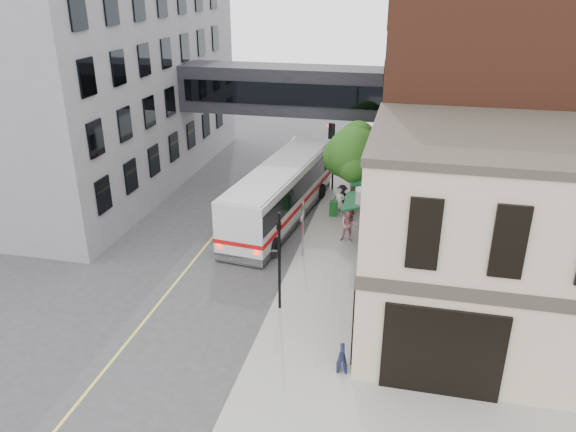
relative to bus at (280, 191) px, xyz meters
The scene contains 17 objects.
ground 11.79m from the bus, 80.81° to the right, with size 120.00×120.00×0.00m, color #38383A.
sidewalk_main 4.93m from the bus, 32.96° to the left, with size 4.00×60.00×0.15m, color gray.
corner_building 14.60m from the bus, 41.24° to the right, with size 10.19×8.12×8.45m.
brick_building 13.37m from the bus, 16.46° to the left, with size 13.76×18.00×14.00m.
opposite_building 16.62m from the bus, 163.44° to the left, with size 14.00×24.00×14.00m, color slate.
skyway_bridge 8.08m from the bus, 99.95° to the left, with size 14.00×3.18×3.00m.
traffic_signal_near 9.82m from the bus, 76.80° to the right, with size 0.44×0.22×4.60m.
traffic_signal_far 6.08m from the bus, 68.93° to the left, with size 0.53×0.28×4.50m.
street_sign_pole 5.03m from the bus, 63.41° to the right, with size 0.08×0.75×3.00m.
street_tree 4.87m from the bus, 22.99° to the left, with size 3.80×3.20×5.60m.
lane_marking 3.93m from the bus, 154.51° to the right, with size 0.12×40.00×0.01m, color #D8CC4C.
bus is the anchor object (origin of this frame).
pedestrian_a 3.68m from the bus, 21.41° to the left, with size 0.61×0.40×1.67m, color white.
pedestrian_b 4.89m from the bus, 26.86° to the right, with size 0.92×0.72×1.90m, color pink.
pedestrian_c 3.99m from the bus, 29.63° to the left, with size 1.09×0.62×1.68m, color black.
newspaper_box 3.42m from the bus, 19.77° to the left, with size 0.46×0.41×0.92m, color #13541A.
sandwich_board 14.15m from the bus, 67.22° to the right, with size 0.35×0.54×0.96m, color black.
Camera 1 is at (5.40, -18.23, 13.53)m, focal length 35.00 mm.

